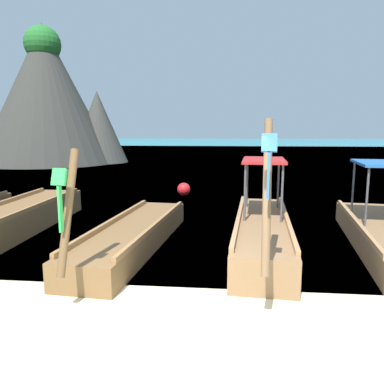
# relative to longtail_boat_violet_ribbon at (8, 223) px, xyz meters

# --- Properties ---
(ground) EXTENTS (120.00, 120.00, 0.00)m
(ground) POSITION_rel_longtail_boat_violet_ribbon_xyz_m (4.60, -3.93, -0.34)
(ground) COLOR beige
(sea_water) EXTENTS (120.00, 120.00, 0.00)m
(sea_water) POSITION_rel_longtail_boat_violet_ribbon_xyz_m (4.60, 57.39, -0.34)
(sea_water) COLOR teal
(sea_water) RESTS_ON ground
(longtail_boat_violet_ribbon) EXTENTS (1.29, 7.09, 2.89)m
(longtail_boat_violet_ribbon) POSITION_rel_longtail_boat_violet_ribbon_xyz_m (0.00, 0.00, 0.00)
(longtail_boat_violet_ribbon) COLOR brown
(longtail_boat_violet_ribbon) RESTS_ON ground
(longtail_boat_green_ribbon) EXTENTS (1.61, 5.77, 2.31)m
(longtail_boat_green_ribbon) POSITION_rel_longtail_boat_violet_ribbon_xyz_m (3.29, -0.57, -0.07)
(longtail_boat_green_ribbon) COLOR brown
(longtail_boat_green_ribbon) RESTS_ON ground
(longtail_boat_blue_ribbon) EXTENTS (1.51, 6.02, 2.75)m
(longtail_boat_blue_ribbon) POSITION_rel_longtail_boat_violet_ribbon_xyz_m (6.13, -0.30, 0.04)
(longtail_boat_blue_ribbon) COLOR olive
(longtail_boat_blue_ribbon) RESTS_ON ground
(karst_rock) EXTENTS (11.32, 10.41, 10.72)m
(karst_rock) POSITION_rel_longtail_boat_violet_ribbon_xyz_m (-8.66, 20.63, 4.84)
(karst_rock) COLOR #383833
(karst_rock) RESTS_ON ground
(mooring_buoy_near) EXTENTS (0.52, 0.52, 0.52)m
(mooring_buoy_near) POSITION_rel_longtail_boat_violet_ribbon_xyz_m (3.61, 6.18, -0.08)
(mooring_buoy_near) COLOR red
(mooring_buoy_near) RESTS_ON sea_water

